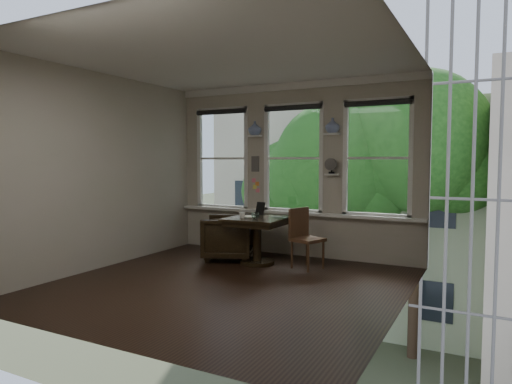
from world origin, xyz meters
The scene contains 25 objects.
ground centered at (0.00, 0.00, 0.00)m, with size 4.50×4.50×0.00m, color black.
ceiling centered at (0.00, 0.00, 3.00)m, with size 4.50×4.50×0.00m, color silver.
wall_back centered at (0.00, 2.25, 1.50)m, with size 4.50×4.50×0.00m, color #BCAEA1.
wall_front centered at (0.00, -2.25, 1.50)m, with size 4.50×4.50×0.00m, color #BCAEA1.
wall_left centered at (-2.25, 0.00, 1.50)m, with size 4.50×4.50×0.00m, color #BCAEA1.
wall_right centered at (2.25, 0.00, 1.50)m, with size 4.50×4.50×0.00m, color #BCAEA1.
window_left centered at (-1.45, 2.25, 1.70)m, with size 1.10×0.12×1.90m, color white, non-canonical shape.
window_center centered at (0.00, 2.25, 1.70)m, with size 1.10×0.12×1.90m, color white, non-canonical shape.
window_right centered at (1.45, 2.25, 1.70)m, with size 1.10×0.12×1.90m, color white, non-canonical shape.
shelf_left centered at (-0.72, 2.15, 2.10)m, with size 0.26×0.16×0.03m, color white.
shelf_right centered at (0.72, 2.15, 2.10)m, with size 0.26×0.16×0.03m, color white.
intercom centered at (-0.72, 2.18, 1.60)m, with size 0.14×0.06×0.28m, color #59544F.
sticky_notes centered at (-0.72, 2.19, 1.25)m, with size 0.16×0.01×0.24m, color pink, non-canonical shape.
desk_fan centered at (0.72, 2.13, 1.53)m, with size 0.20×0.20×0.24m, color #59544F, non-canonical shape.
vase_left centered at (-0.72, 2.15, 2.24)m, with size 0.24×0.24×0.25m, color white.
vase_right centered at (0.72, 2.15, 2.24)m, with size 0.24×0.24×0.25m, color white.
table centered at (-0.23, 1.28, 0.38)m, with size 0.90×0.90×0.75m, color black, non-canonical shape.
armchair_left centered at (-0.81, 1.34, 0.37)m, with size 0.79×0.81×0.74m, color black.
cushion_red centered at (-0.81, 1.34, 0.45)m, with size 0.45×0.45×0.06m, color maroon.
side_chair_right centered at (0.61, 1.36, 0.46)m, with size 0.42×0.42×0.92m, color #412A17, non-canonical shape.
laptop centered at (0.14, 1.32, 0.76)m, with size 0.30×0.20×0.02m, color black.
mug centered at (-0.41, 1.12, 0.80)m, with size 0.10×0.10×0.09m, color white.
drinking_glass centered at (-0.20, 1.17, 0.80)m, with size 0.12×0.12×0.10m, color white.
tablet centered at (-0.33, 1.59, 0.86)m, with size 0.16×0.02×0.22m, color black.
papers centered at (-0.44, 1.35, 0.75)m, with size 0.22×0.30×0.00m, color silver.
Camera 1 is at (3.11, -5.15, 1.67)m, focal length 32.00 mm.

